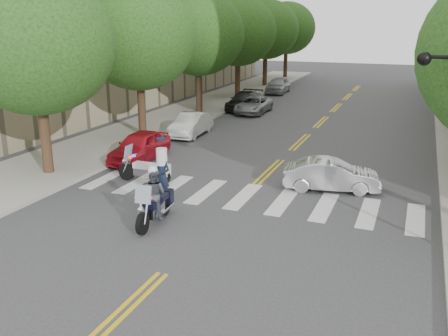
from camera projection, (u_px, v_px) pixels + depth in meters
The scene contains 17 objects.
ground at pixel (163, 274), 13.31m from camera, with size 140.00×140.00×0.00m, color #38383A.
sidewalk_left at pixel (191, 112), 36.23m from camera, with size 5.00×60.00×0.15m, color #9E9991.
tree_l_0 at pixel (36, 44), 20.15m from camera, with size 6.40×6.40×8.45m.
tree_l_1 at pixel (138, 38), 27.28m from camera, with size 6.40×6.40×8.45m.
tree_l_2 at pixel (198, 34), 34.42m from camera, with size 6.40×6.40×8.45m.
tree_l_3 at pixel (238, 31), 41.55m from camera, with size 6.40×6.40×8.45m.
tree_l_4 at pixel (266, 29), 48.68m from camera, with size 6.40×6.40×8.45m.
tree_l_5 at pixel (287, 28), 55.81m from camera, with size 6.40×6.40×8.45m.
motorcycle_police at pixel (155, 198), 16.40m from camera, with size 0.87×2.44×1.99m.
motorcycle_parked at pixel (148, 171), 20.53m from camera, with size 2.40×0.53×1.55m.
officer_standing at pixel (162, 176), 18.42m from camera, with size 0.71×0.46×1.94m, color #161D31.
convertible at pixel (331, 175), 19.67m from camera, with size 1.31×3.76×1.24m, color #B6B7B9.
parked_car_a at pixel (140, 146), 23.78m from camera, with size 1.66×4.12×1.41m, color red.
parked_car_b at pixel (191, 125), 28.91m from camera, with size 1.39×4.00×1.32m, color white.
parked_car_c at pixel (254, 105), 35.91m from camera, with size 1.94×4.20×1.17m, color #94969B.
parked_car_d at pixel (244, 101), 37.29m from camera, with size 1.84×4.52×1.31m, color black.
parked_car_e at pixel (278, 85), 45.62m from camera, with size 1.70×4.23×1.44m, color #A0A0A5.
Camera 1 is at (5.90, -10.51, 6.52)m, focal length 40.00 mm.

